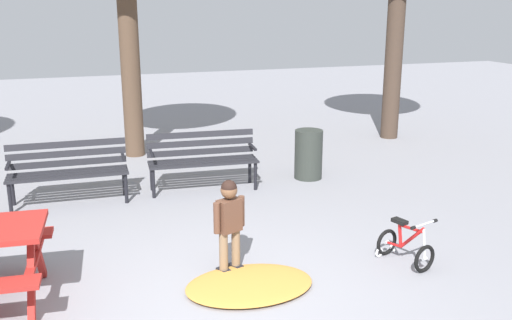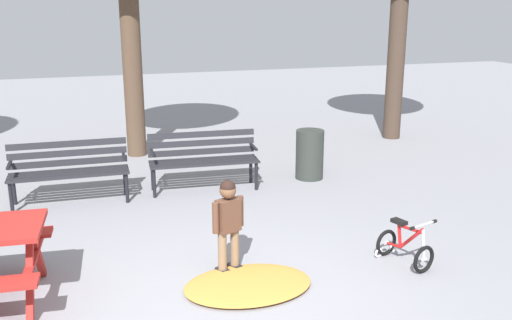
% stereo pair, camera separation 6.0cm
% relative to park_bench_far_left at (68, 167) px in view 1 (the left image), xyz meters
% --- Properties ---
extents(ground, '(36.00, 36.00, 0.00)m').
position_rel_park_bench_far_left_xyz_m(ground, '(1.22, -3.53, -0.51)').
color(ground, gray).
extents(park_bench_far_left, '(1.61, 0.50, 0.85)m').
position_rel_park_bench_far_left_xyz_m(park_bench_far_left, '(0.00, 0.00, 0.00)').
color(park_bench_far_left, '#232328').
rests_on(park_bench_far_left, ground).
extents(park_bench_left, '(1.63, 0.58, 0.85)m').
position_rel_park_bench_far_left_xyz_m(park_bench_left, '(1.90, 0.01, 0.00)').
color(park_bench_left, '#232328').
rests_on(park_bench_left, ground).
extents(child_standing, '(0.36, 0.24, 1.00)m').
position_rel_park_bench_far_left_xyz_m(child_standing, '(1.52, -2.79, 0.08)').
color(child_standing, '#7F664C').
rests_on(child_standing, ground).
extents(kids_bicycle, '(0.49, 0.62, 0.54)m').
position_rel_park_bench_far_left_xyz_m(kids_bicycle, '(3.35, -3.18, -0.31)').
color(kids_bicycle, black).
rests_on(kids_bicycle, ground).
extents(leaf_pile, '(1.30, 0.93, 0.07)m').
position_rel_park_bench_far_left_xyz_m(leaf_pile, '(1.60, -3.18, -0.48)').
color(leaf_pile, '#C68438').
rests_on(leaf_pile, ground).
extents(trash_bin, '(0.44, 0.44, 0.78)m').
position_rel_park_bench_far_left_xyz_m(trash_bin, '(3.62, 0.01, -0.12)').
color(trash_bin, '#2D332D').
rests_on(trash_bin, ground).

